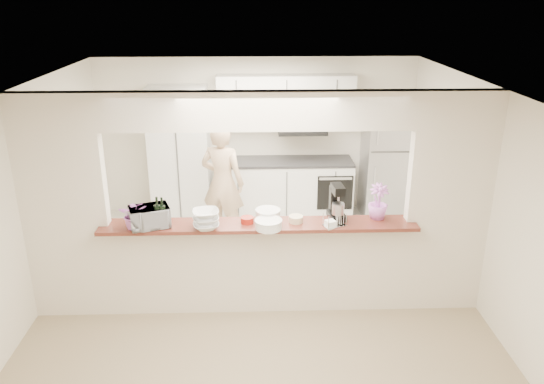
{
  "coord_description": "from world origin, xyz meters",
  "views": [
    {
      "loc": [
        -0.03,
        -5.25,
        3.41
      ],
      "look_at": [
        0.15,
        0.3,
        1.32
      ],
      "focal_mm": 35.0,
      "sensor_mm": 36.0,
      "label": 1
    }
  ],
  "objects_px": {
    "refrigerator": "(387,166)",
    "person": "(223,184)",
    "stand_mixer": "(337,203)",
    "toaster_oven": "(149,217)"
  },
  "relations": [
    {
      "from": "refrigerator",
      "to": "person",
      "type": "height_order",
      "value": "person"
    },
    {
      "from": "toaster_oven",
      "to": "stand_mixer",
      "type": "relative_size",
      "value": 1.03
    },
    {
      "from": "refrigerator",
      "to": "stand_mixer",
      "type": "bearing_deg",
      "value": -114.91
    },
    {
      "from": "refrigerator",
      "to": "toaster_oven",
      "type": "relative_size",
      "value": 4.18
    },
    {
      "from": "refrigerator",
      "to": "person",
      "type": "xyz_separation_m",
      "value": [
        -2.55,
        -0.81,
        0.02
      ]
    },
    {
      "from": "person",
      "to": "stand_mixer",
      "type": "bearing_deg",
      "value": 147.31
    },
    {
      "from": "refrigerator",
      "to": "stand_mixer",
      "type": "distance_m",
      "value": 2.88
    },
    {
      "from": "refrigerator",
      "to": "toaster_oven",
      "type": "xyz_separation_m",
      "value": [
        -3.2,
        -2.75,
        0.35
      ]
    },
    {
      "from": "toaster_oven",
      "to": "person",
      "type": "relative_size",
      "value": 0.23
    },
    {
      "from": "stand_mixer",
      "to": "person",
      "type": "height_order",
      "value": "person"
    }
  ]
}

